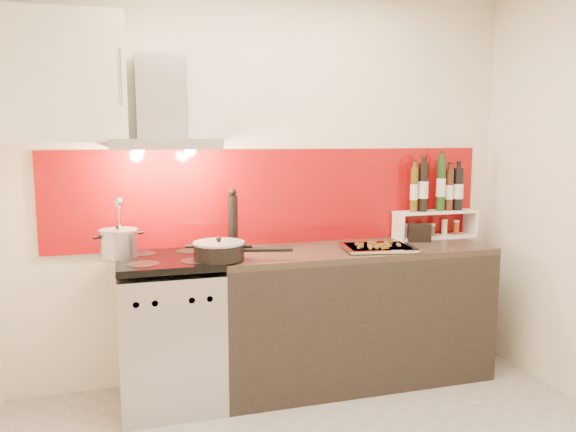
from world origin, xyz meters
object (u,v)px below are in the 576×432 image
object	(u,v)px
saute_pan	(220,251)
pepper_mill	(233,221)
stock_pot	(119,243)
baking_tray	(378,247)
counter	(354,314)
range_stove	(171,333)

from	to	relation	value
saute_pan	pepper_mill	world-z (taller)	pepper_mill
stock_pot	baking_tray	distance (m)	1.61
pepper_mill	baking_tray	distance (m)	0.95
counter	range_stove	bearing A→B (deg)	-179.77
saute_pan	counter	bearing A→B (deg)	9.45
saute_pan	baking_tray	distance (m)	1.04
pepper_mill	baking_tray	size ratio (longest dim) A/B	0.80
range_stove	baking_tray	size ratio (longest dim) A/B	1.83
pepper_mill	baking_tray	bearing A→B (deg)	-13.65
stock_pot	range_stove	bearing A→B (deg)	-19.98
pepper_mill	baking_tray	world-z (taller)	pepper_mill
counter	stock_pot	xyz separation A→B (m)	(-1.48, 0.10, 0.54)
counter	pepper_mill	xyz separation A→B (m)	(-0.78, 0.12, 0.64)
counter	pepper_mill	bearing A→B (deg)	171.12
counter	stock_pot	world-z (taller)	stock_pot
counter	stock_pot	bearing A→B (deg)	176.25
stock_pot	pepper_mill	xyz separation A→B (m)	(0.70, 0.03, 0.10)
counter	saute_pan	world-z (taller)	saute_pan
range_stove	counter	world-z (taller)	range_stove
pepper_mill	counter	bearing A→B (deg)	-8.88
range_stove	baking_tray	xyz separation A→B (m)	(1.32, -0.09, 0.47)
range_stove	pepper_mill	world-z (taller)	pepper_mill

